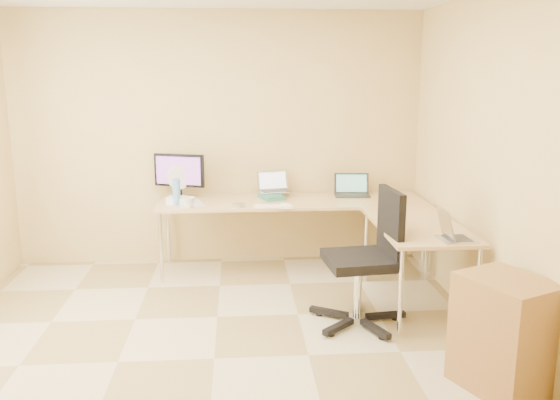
{
  "coord_description": "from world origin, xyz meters",
  "views": [
    {
      "loc": [
        0.18,
        -3.8,
        1.99
      ],
      "look_at": [
        0.55,
        1.1,
        0.9
      ],
      "focal_mm": 37.31,
      "sensor_mm": 36.0,
      "label": 1
    }
  ],
  "objects": [
    {
      "name": "cd_stack",
      "position": [
        0.19,
        1.59,
        0.75
      ],
      "size": [
        0.17,
        0.17,
        0.03
      ],
      "primitive_type": "cylinder",
      "rotation": [
        0.0,
        0.0,
        -0.39
      ],
      "color": "silver",
      "rests_on": "desk_main"
    },
    {
      "name": "wall_right",
      "position": [
        2.1,
        0.0,
        1.3
      ],
      "size": [
        0.0,
        4.5,
        4.5
      ],
      "primitive_type": "plane",
      "rotation": [
        1.57,
        0.0,
        -1.57
      ],
      "color": "tan",
      "rests_on": "ground"
    },
    {
      "name": "book_stack",
      "position": [
        0.52,
        1.93,
        0.75
      ],
      "size": [
        0.27,
        0.31,
        0.04
      ],
      "primitive_type": "cube",
      "rotation": [
        0.0,
        0.0,
        0.33
      ],
      "color": "#2E7960",
      "rests_on": "desk_main"
    },
    {
      "name": "monitor",
      "position": [
        -0.4,
        2.05,
        0.96
      ],
      "size": [
        0.55,
        0.33,
        0.45
      ],
      "primitive_type": "cube",
      "rotation": [
        0.0,
        0.0,
        -0.32
      ],
      "color": "black",
      "rests_on": "desk_main"
    },
    {
      "name": "wall_back",
      "position": [
        0.0,
        2.25,
        1.3
      ],
      "size": [
        4.5,
        0.0,
        4.5
      ],
      "primitive_type": "plane",
      "rotation": [
        1.57,
        0.0,
        0.0
      ],
      "color": "tan",
      "rests_on": "ground"
    },
    {
      "name": "black_cup",
      "position": [
        1.7,
        1.55,
        0.78
      ],
      "size": [
        0.08,
        0.08,
        0.11
      ],
      "primitive_type": "cylinder",
      "rotation": [
        0.0,
        0.0,
        -0.26
      ],
      "color": "black",
      "rests_on": "desk_main"
    },
    {
      "name": "papers",
      "position": [
        -0.28,
        1.76,
        0.73
      ],
      "size": [
        0.32,
        0.39,
        0.01
      ],
      "primitive_type": "cube",
      "rotation": [
        0.0,
        0.0,
        0.28
      ],
      "color": "silver",
      "rests_on": "desk_main"
    },
    {
      "name": "laptop_return",
      "position": [
        1.85,
        0.35,
        0.83
      ],
      "size": [
        0.31,
        0.25,
        0.2
      ],
      "primitive_type": "cube",
      "rotation": [
        0.0,
        0.0,
        1.62
      ],
      "color": "#BEBEBE",
      "rests_on": "desk_return"
    },
    {
      "name": "mug",
      "position": [
        -0.27,
        1.6,
        0.78
      ],
      "size": [
        0.14,
        0.14,
        0.1
      ],
      "primitive_type": "imported",
      "rotation": [
        0.0,
        0.0,
        -0.39
      ],
      "color": "silver",
      "rests_on": "desk_main"
    },
    {
      "name": "office_chair",
      "position": [
        1.13,
        0.52,
        0.5
      ],
      "size": [
        0.73,
        0.73,
        1.1
      ],
      "primitive_type": "cube",
      "rotation": [
        0.0,
        0.0,
        0.1
      ],
      "color": "black",
      "rests_on": "ground"
    },
    {
      "name": "desk_main",
      "position": [
        0.72,
        1.85,
        0.36
      ],
      "size": [
        2.65,
        0.7,
        0.73
      ],
      "primitive_type": "cube",
      "color": "tan",
      "rests_on": "ground"
    },
    {
      "name": "desk_fan",
      "position": [
        -0.4,
        2.05,
        0.88
      ],
      "size": [
        0.31,
        0.31,
        0.31
      ],
      "primitive_type": "cylinder",
      "rotation": [
        0.0,
        0.0,
        0.37
      ],
      "color": "white",
      "rests_on": "desk_main"
    },
    {
      "name": "floor",
      "position": [
        0.0,
        0.0,
        0.0
      ],
      "size": [
        4.5,
        4.5,
        0.0
      ],
      "primitive_type": "plane",
      "color": "#C0B28D",
      "rests_on": "ground"
    },
    {
      "name": "laptop_center",
      "position": [
        0.57,
        2.05,
        0.88
      ],
      "size": [
        0.37,
        0.31,
        0.21
      ],
      "primitive_type": "cube",
      "rotation": [
        0.0,
        0.0,
        0.23
      ],
      "color": "#B1B2B7",
      "rests_on": "desk_main"
    },
    {
      "name": "desk_return",
      "position": [
        1.7,
        0.85,
        0.36
      ],
      "size": [
        0.7,
        1.3,
        0.73
      ],
      "primitive_type": "cube",
      "color": "tan",
      "rests_on": "ground"
    },
    {
      "name": "mouse",
      "position": [
        0.63,
        1.55,
        0.75
      ],
      "size": [
        0.12,
        0.08,
        0.04
      ],
      "primitive_type": "ellipsoid",
      "rotation": [
        0.0,
        0.0,
        -0.13
      ],
      "color": "white",
      "rests_on": "desk_main"
    },
    {
      "name": "white_box",
      "position": [
        -0.4,
        1.77,
        0.76
      ],
      "size": [
        0.21,
        0.17,
        0.07
      ],
      "primitive_type": "cube",
      "rotation": [
        0.0,
        0.0,
        -0.15
      ],
      "color": "white",
      "rests_on": "desk_main"
    },
    {
      "name": "wall_front",
      "position": [
        0.0,
        -2.25,
        1.3
      ],
      "size": [
        4.5,
        0.0,
        4.5
      ],
      "primitive_type": "plane",
      "rotation": [
        -1.57,
        0.0,
        0.0
      ],
      "color": "tan",
      "rests_on": "ground"
    },
    {
      "name": "water_bottle",
      "position": [
        -0.4,
        1.72,
        0.86
      ],
      "size": [
        0.08,
        0.08,
        0.26
      ],
      "primitive_type": "cylinder",
      "rotation": [
        0.0,
        0.0,
        -0.15
      ],
      "color": "#5594C8",
      "rests_on": "desk_main"
    },
    {
      "name": "cabinet",
      "position": [
        1.85,
        -0.52,
        0.36
      ],
      "size": [
        0.63,
        0.68,
        0.76
      ],
      "primitive_type": "cube",
      "rotation": [
        0.0,
        0.0,
        0.43
      ],
      "color": "#A35934",
      "rests_on": "ground"
    },
    {
      "name": "keyboard",
      "position": [
        0.52,
        1.55,
        0.74
      ],
      "size": [
        0.38,
        0.18,
        0.02
      ],
      "primitive_type": "cube",
      "rotation": [
        0.0,
        0.0,
        -0.23
      ],
      "color": "white",
      "rests_on": "desk_main"
    },
    {
      "name": "laptop_black",
      "position": [
        1.37,
        2.01,
        0.84
      ],
      "size": [
        0.38,
        0.3,
        0.23
      ],
      "primitive_type": "cube",
      "rotation": [
        0.0,
        0.0,
        -0.09
      ],
      "color": "#252525",
      "rests_on": "desk_main"
    }
  ]
}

